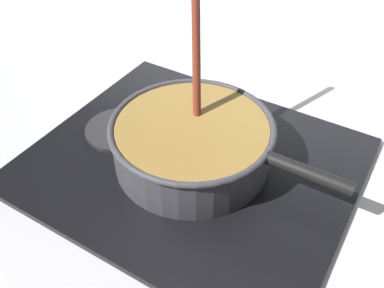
{
  "coord_description": "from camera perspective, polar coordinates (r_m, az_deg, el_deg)",
  "views": [
    {
      "loc": [
        0.26,
        -0.3,
        0.55
      ],
      "look_at": [
        -0.03,
        0.18,
        0.05
      ],
      "focal_mm": 40.1,
      "sensor_mm": 36.0,
      "label": 1
    }
  ],
  "objects": [
    {
      "name": "spare_burner",
      "position": [
        0.85,
        -9.73,
        1.98
      ],
      "size": [
        0.13,
        0.13,
        0.01
      ],
      "primitive_type": "cylinder",
      "color": "#262628",
      "rests_on": "hob_plate"
    },
    {
      "name": "hob_plate",
      "position": [
        0.78,
        -0.0,
        -2.56
      ],
      "size": [
        0.56,
        0.48,
        0.01
      ],
      "primitive_type": "cube",
      "color": "black",
      "rests_on": "ground"
    },
    {
      "name": "burner_ring",
      "position": [
        0.77,
        -0.0,
        -2.02
      ],
      "size": [
        0.19,
        0.19,
        0.01
      ],
      "primitive_type": "torus",
      "color": "#592D0C",
      "rests_on": "hob_plate"
    },
    {
      "name": "cooking_pan",
      "position": [
        0.74,
        0.07,
        0.31
      ],
      "size": [
        0.42,
        0.28,
        0.34
      ],
      "color": "#38383D",
      "rests_on": "hob_plate"
    },
    {
      "name": "ground",
      "position": [
        0.69,
        -5.86,
        -13.93
      ],
      "size": [
        2.4,
        1.6,
        0.04
      ],
      "primitive_type": "cube",
      "color": "#B7B7BC"
    }
  ]
}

